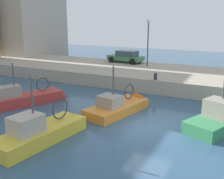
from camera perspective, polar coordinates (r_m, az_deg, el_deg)
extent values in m
plane|color=#335675|center=(16.38, 7.47, -7.86)|extent=(80.00, 80.00, 0.00)
cube|color=#ADA08C|center=(26.90, 15.66, 2.04)|extent=(9.00, 56.00, 1.20)
cube|color=#388951|center=(17.92, 21.97, -6.83)|extent=(6.14, 4.04, 1.40)
cube|color=#896B4C|center=(17.71, 22.16, -4.93)|extent=(5.86, 3.80, 0.08)
cube|color=gray|center=(16.88, 21.11, -3.70)|extent=(1.67, 1.76, 1.08)
cylinder|color=#4C4C51|center=(16.90, 22.06, 0.08)|extent=(0.10, 0.10, 3.34)
sphere|color=white|center=(16.89, 16.06, -6.85)|extent=(0.32, 0.32, 0.32)
cube|color=orange|center=(18.73, 1.01, -4.79)|extent=(5.16, 2.99, 1.22)
cone|color=orange|center=(20.86, 5.76, -2.80)|extent=(1.27, 1.92, 1.77)
cube|color=#B2A893|center=(18.56, 1.02, -3.19)|extent=(4.93, 2.79, 0.08)
cube|color=gray|center=(17.87, -0.47, -2.46)|extent=(1.49, 1.62, 0.78)
cylinder|color=#4C4C51|center=(17.89, 0.27, 0.62)|extent=(0.10, 0.10, 2.69)
torus|color=#3F3833|center=(19.41, 3.52, -0.42)|extent=(1.06, 0.32, 1.07)
sphere|color=white|center=(18.31, -4.48, -4.69)|extent=(0.32, 0.32, 0.32)
cube|color=#BC3833|center=(21.41, -17.88, -3.00)|extent=(5.98, 3.94, 1.49)
cone|color=#BC3833|center=(22.67, -10.15, -1.53)|extent=(1.43, 1.69, 1.44)
cube|color=#896B4C|center=(21.22, -18.02, -1.27)|extent=(5.71, 3.73, 0.08)
cube|color=gray|center=(20.80, -20.74, -0.51)|extent=(1.95, 1.58, 0.84)
cylinder|color=#4C4C51|center=(20.77, -19.59, 1.77)|extent=(0.10, 0.10, 2.47)
torus|color=#3F3833|center=(21.65, -14.11, 1.05)|extent=(0.97, 0.51, 1.04)
cube|color=gold|center=(15.10, -14.38, -10.25)|extent=(5.44, 2.42, 1.47)
cone|color=gold|center=(17.02, -6.85, -6.96)|extent=(1.10, 1.67, 1.56)
cube|color=#B2A893|center=(14.83, -14.54, -7.93)|extent=(5.21, 2.25, 0.08)
cube|color=#B7AD99|center=(14.15, -17.25, -6.98)|extent=(1.65, 1.38, 0.96)
cylinder|color=#4C4C51|center=(14.11, -16.11, -2.94)|extent=(0.10, 0.10, 2.91)
torus|color=#3F3833|center=(15.52, -10.65, -3.93)|extent=(1.17, 0.23, 1.17)
sphere|color=white|center=(14.85, -21.54, -10.35)|extent=(0.32, 0.32, 0.32)
cube|color=#387547|center=(31.84, 2.79, 6.54)|extent=(2.15, 4.24, 0.52)
cube|color=#384756|center=(31.66, 3.12, 7.49)|extent=(1.74, 2.44, 0.58)
cylinder|color=black|center=(31.89, -0.14, 6.19)|extent=(0.29, 0.66, 0.64)
cylinder|color=black|center=(33.29, 1.47, 6.54)|extent=(0.29, 0.66, 0.64)
cylinder|color=black|center=(30.47, 4.22, 5.75)|extent=(0.29, 0.66, 0.64)
cylinder|color=black|center=(31.93, 5.70, 6.13)|extent=(0.29, 0.66, 0.64)
cylinder|color=#2D2D33|center=(23.25, 8.94, 2.68)|extent=(0.28, 0.28, 0.55)
cylinder|color=#38383D|center=(29.11, 7.39, 9.08)|extent=(0.12, 0.12, 4.50)
sphere|color=#F2EACC|center=(28.97, 7.55, 13.80)|extent=(0.36, 0.36, 0.36)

